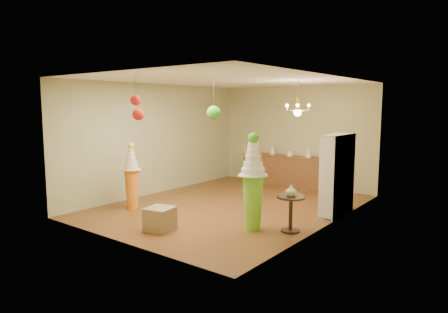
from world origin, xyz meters
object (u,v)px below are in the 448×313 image
Objects in this scene: pedestal_green at (253,190)px; sideboard at (290,171)px; round_table at (291,209)px; pedestal_orange at (132,184)px.

pedestal_green is 4.47m from sideboard.
pedestal_green reaches higher than round_table.
pedestal_orange is at bearing -168.77° from round_table.
pedestal_green is 0.80m from round_table.
sideboard is at bearing 70.18° from pedestal_orange.
pedestal_green is 2.73× the size of round_table.
sideboard reaches higher than round_table.
pedestal_green is 3.15m from pedestal_orange.
sideboard is at bearing 109.19° from pedestal_green.
pedestal_orange is at bearing -109.82° from sideboard.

